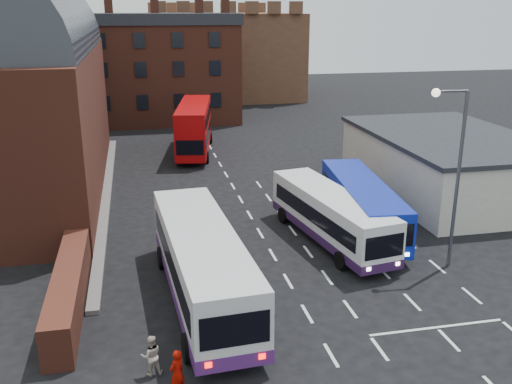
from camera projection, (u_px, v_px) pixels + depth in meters
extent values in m
plane|color=black|center=(302.00, 305.00, 25.73)|extent=(180.00, 180.00, 0.00)
cube|color=#602B1E|center=(12.00, 122.00, 40.66)|extent=(12.00, 28.00, 10.00)
cylinder|color=#1E2328|center=(2.00, 50.00, 39.12)|extent=(12.00, 26.00, 12.00)
cube|color=#602B1E|center=(69.00, 289.00, 25.30)|extent=(1.20, 10.00, 1.80)
cube|color=beige|center=(448.00, 165.00, 41.10)|extent=(10.00, 16.00, 4.00)
cube|color=#282B30|center=(451.00, 136.00, 40.45)|extent=(10.40, 16.40, 0.30)
cube|color=brown|center=(140.00, 74.00, 65.65)|extent=(22.00, 10.00, 11.00)
cube|color=brown|center=(218.00, 55.00, 86.47)|extent=(22.00, 22.00, 12.00)
cube|color=silver|center=(202.00, 261.00, 25.50)|extent=(3.64, 12.72, 2.86)
cube|color=black|center=(202.00, 257.00, 25.45)|extent=(3.62, 11.53, 1.03)
cylinder|color=black|center=(161.00, 258.00, 29.25)|extent=(0.39, 1.16, 1.14)
cylinder|color=black|center=(187.00, 348.00, 21.50)|extent=(0.39, 1.16, 1.14)
cylinder|color=black|center=(216.00, 251.00, 29.97)|extent=(0.39, 1.16, 1.14)
cylinder|color=black|center=(260.00, 336.00, 22.22)|extent=(0.39, 1.16, 1.14)
cube|color=silver|center=(330.00, 214.00, 32.15)|extent=(4.18, 10.97, 2.44)
cube|color=black|center=(331.00, 211.00, 32.11)|extent=(4.04, 9.80, 0.88)
cylinder|color=black|center=(381.00, 253.00, 29.94)|extent=(0.43, 1.01, 0.97)
cylinder|color=black|center=(318.00, 210.00, 36.31)|extent=(0.43, 1.01, 0.97)
cylinder|color=black|center=(341.00, 261.00, 29.09)|extent=(0.43, 1.01, 0.97)
cylinder|color=black|center=(283.00, 215.00, 35.46)|extent=(0.43, 1.01, 0.97)
cube|color=#0C20A2|center=(362.00, 203.00, 33.81)|extent=(3.68, 11.20, 2.50)
cube|color=black|center=(362.00, 201.00, 33.76)|extent=(3.61, 10.02, 0.90)
cylinder|color=black|center=(401.00, 245.00, 31.00)|extent=(0.39, 1.02, 1.00)
cylinder|color=black|center=(363.00, 201.00, 38.00)|extent=(0.39, 1.02, 1.00)
cylinder|color=black|center=(356.00, 247.00, 30.76)|extent=(0.39, 1.02, 1.00)
cylinder|color=black|center=(326.00, 202.00, 37.76)|extent=(0.39, 1.02, 1.00)
cube|color=#B10709|center=(194.00, 126.00, 51.84)|extent=(4.48, 11.60, 4.01)
cube|color=black|center=(194.00, 132.00, 52.01)|extent=(4.34, 10.42, 0.93)
cylinder|color=black|center=(207.00, 157.00, 49.08)|extent=(0.46, 1.06, 1.03)
cylinder|color=black|center=(211.00, 138.00, 56.32)|extent=(0.46, 1.06, 1.03)
cylinder|color=black|center=(177.00, 157.00, 48.99)|extent=(0.46, 1.06, 1.03)
cylinder|color=black|center=(185.00, 138.00, 56.23)|extent=(0.46, 1.06, 1.03)
cylinder|color=#484B4F|center=(457.00, 183.00, 28.23)|extent=(0.18, 0.18, 9.06)
cylinder|color=#484B4F|center=(452.00, 91.00, 26.73)|extent=(1.59, 0.23, 0.11)
sphere|color=#FFF2CC|center=(436.00, 93.00, 26.64)|extent=(0.41, 0.41, 0.41)
imported|color=#8B0901|center=(177.00, 373.00, 19.45)|extent=(0.78, 0.75, 1.79)
imported|color=#B8A999|center=(151.00, 355.00, 20.66)|extent=(0.81, 0.66, 1.57)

